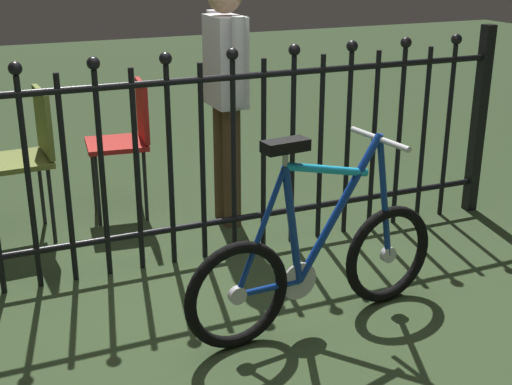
% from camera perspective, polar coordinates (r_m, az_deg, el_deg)
% --- Properties ---
extents(ground_plane, '(20.00, 20.00, 0.00)m').
position_cam_1_polar(ground_plane, '(3.34, -0.89, -10.49)').
color(ground_plane, '#2D3F23').
extents(iron_fence, '(3.94, 0.07, 1.21)m').
position_cam_1_polar(iron_fence, '(3.72, -6.26, 3.07)').
color(iron_fence, black).
rests_on(iron_fence, ground).
extents(bicycle, '(1.34, 0.40, 0.92)m').
position_cam_1_polar(bicycle, '(3.20, 5.07, -5.75)').
color(bicycle, black).
rests_on(bicycle, ground).
extents(chair_red, '(0.41, 0.41, 0.87)m').
position_cam_1_polar(chair_red, '(4.48, -10.51, 4.74)').
color(chair_red, black).
rests_on(chair_red, ground).
extents(chair_olive, '(0.43, 0.43, 0.89)m').
position_cam_1_polar(chair_olive, '(4.28, -18.33, 3.42)').
color(chair_olive, black).
rests_on(chair_olive, ground).
extents(person_visitor, '(0.20, 0.48, 1.50)m').
position_cam_1_polar(person_visitor, '(4.21, -2.49, 8.88)').
color(person_visitor, '#4C3823').
rests_on(person_visitor, ground).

